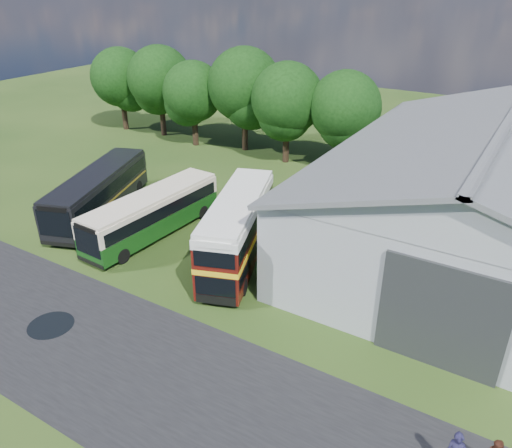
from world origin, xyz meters
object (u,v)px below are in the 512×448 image
Objects in this scene: storage_shed at (495,187)px; bus_green_single at (153,213)px; bus_maroon_double at (238,231)px; bus_dark_single at (99,192)px.

bus_green_single is (-18.61, -9.14, -2.65)m from storage_shed.
bus_green_single is at bearing 160.18° from bus_maroon_double.
bus_green_single is at bearing -153.85° from storage_shed.
storage_shed reaches higher than bus_maroon_double.
storage_shed is at bearing 17.92° from bus_maroon_double.
bus_maroon_double is at bearing 2.49° from bus_green_single.
bus_green_single is 5.47m from bus_dark_single.
storage_shed is 15.26m from bus_maroon_double.
bus_dark_single is at bearing 157.92° from bus_maroon_double.
storage_shed reaches higher than bus_dark_single.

